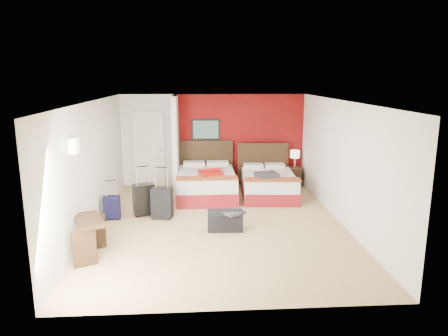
{
  "coord_description": "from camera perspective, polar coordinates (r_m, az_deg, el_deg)",
  "views": [
    {
      "loc": [
        -0.43,
        -8.11,
        2.98
      ],
      "look_at": [
        0.14,
        0.8,
        1.0
      ],
      "focal_mm": 33.37,
      "sensor_mm": 36.0,
      "label": 1
    }
  ],
  "objects": [
    {
      "name": "bed_left",
      "position": [
        10.48,
        -2.41,
        -2.28
      ],
      "size": [
        1.44,
        2.05,
        0.61
      ],
      "primitive_type": "cube",
      "rotation": [
        0.0,
        0.0,
        0.0
      ],
      "color": "silver",
      "rests_on": "ground"
    },
    {
      "name": "table_lamp",
      "position": [
        11.56,
        9.67,
        1.27
      ],
      "size": [
        0.32,
        0.32,
        0.47
      ],
      "primitive_type": "cylinder",
      "rotation": [
        0.0,
        0.0,
        -0.27
      ],
      "color": "white",
      "rests_on": "nightstand"
    },
    {
      "name": "red_suitcase_open",
      "position": [
        10.3,
        -1.86,
        -0.52
      ],
      "size": [
        0.77,
        0.89,
        0.09
      ],
      "primitive_type": "cube",
      "rotation": [
        0.0,
        0.0,
        0.38
      ],
      "color": "#9F100D",
      "rests_on": "bed_left"
    },
    {
      "name": "red_accent_panel",
      "position": [
        11.53,
        2.24,
        3.87
      ],
      "size": [
        3.5,
        0.04,
        2.5
      ],
      "primitive_type": "cube",
      "color": "maroon",
      "rests_on": "ground"
    },
    {
      "name": "suitcase_navy",
      "position": [
        9.14,
        -15.1,
        -5.39
      ],
      "size": [
        0.36,
        0.24,
        0.48
      ],
      "primitive_type": "cube",
      "rotation": [
        0.0,
        0.0,
        0.09
      ],
      "color": "black",
      "rests_on": "ground"
    },
    {
      "name": "jacket_draped",
      "position": [
        8.17,
        1.24,
        -6.09
      ],
      "size": [
        0.52,
        0.5,
        0.05
      ],
      "primitive_type": "cube",
      "rotation": [
        0.0,
        0.0,
        0.63
      ],
      "color": "#3E3D43",
      "rests_on": "duffel_bag"
    },
    {
      "name": "ground",
      "position": [
        8.65,
        -0.61,
        -7.65
      ],
      "size": [
        6.5,
        6.5,
        0.0
      ],
      "primitive_type": "plane",
      "color": "tan",
      "rests_on": "ground"
    },
    {
      "name": "partition_wall",
      "position": [
        10.87,
        -6.65,
        3.27
      ],
      "size": [
        0.12,
        1.2,
        2.5
      ],
      "primitive_type": "cube",
      "color": "silver",
      "rests_on": "ground"
    },
    {
      "name": "room_walls",
      "position": [
        9.73,
        -9.37,
        2.14
      ],
      "size": [
        5.02,
        6.52,
        2.5
      ],
      "color": "silver",
      "rests_on": "ground"
    },
    {
      "name": "duffel_bag",
      "position": [
        8.27,
        0.16,
        -7.32
      ],
      "size": [
        0.7,
        0.39,
        0.35
      ],
      "primitive_type": "cube",
      "rotation": [
        0.0,
        0.0,
        -0.04
      ],
      "color": "black",
      "rests_on": "ground"
    },
    {
      "name": "bed_right",
      "position": [
        10.56,
        6.1,
        -2.38
      ],
      "size": [
        1.43,
        1.96,
        0.56
      ],
      "primitive_type": "cube",
      "rotation": [
        0.0,
        0.0,
        -0.07
      ],
      "color": "silver",
      "rests_on": "ground"
    },
    {
      "name": "jacket_bundle",
      "position": [
        10.17,
        5.87,
        -0.96
      ],
      "size": [
        0.59,
        0.52,
        0.12
      ],
      "primitive_type": "cube",
      "rotation": [
        0.0,
        0.0,
        0.25
      ],
      "color": "#36363A",
      "rests_on": "bed_right"
    },
    {
      "name": "suitcase_charcoal",
      "position": [
        8.96,
        -8.46,
        -4.92
      ],
      "size": [
        0.48,
        0.35,
        0.64
      ],
      "primitive_type": "cube",
      "rotation": [
        0.0,
        0.0,
        -0.2
      ],
      "color": "black",
      "rests_on": "ground"
    },
    {
      "name": "desk",
      "position": [
        7.37,
        -17.92,
        -9.11
      ],
      "size": [
        0.71,
        0.91,
        0.68
      ],
      "primitive_type": "cube",
      "rotation": [
        0.0,
        0.0,
        0.42
      ],
      "color": "black",
      "rests_on": "ground"
    },
    {
      "name": "nightstand",
      "position": [
        11.66,
        9.59,
        -1.13
      ],
      "size": [
        0.42,
        0.42,
        0.53
      ],
      "primitive_type": "cube",
      "rotation": [
        0.0,
        0.0,
        -0.11
      ],
      "color": "#331B11",
      "rests_on": "ground"
    },
    {
      "name": "suitcase_black",
      "position": [
        9.21,
        -10.91,
        -4.4
      ],
      "size": [
        0.51,
        0.41,
        0.67
      ],
      "primitive_type": "cube",
      "rotation": [
        0.0,
        0.0,
        0.34
      ],
      "color": "black",
      "rests_on": "ground"
    },
    {
      "name": "entry_door",
      "position": [
        11.55,
        -10.2,
        2.56
      ],
      "size": [
        0.82,
        0.06,
        2.05
      ],
      "primitive_type": "cube",
      "color": "silver",
      "rests_on": "ground"
    }
  ]
}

